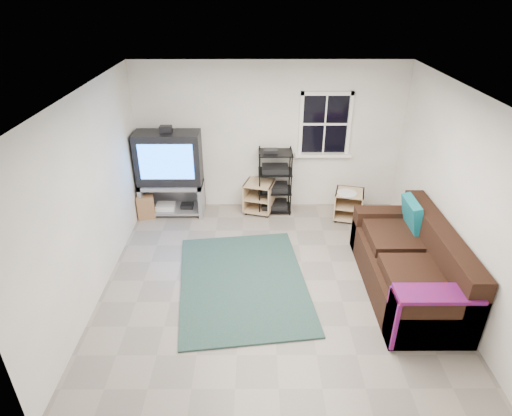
{
  "coord_description": "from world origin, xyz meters",
  "views": [
    {
      "loc": [
        -0.24,
        -4.79,
        3.72
      ],
      "look_at": [
        -0.23,
        0.4,
        0.94
      ],
      "focal_mm": 30.0,
      "sensor_mm": 36.0,
      "label": 1
    }
  ],
  "objects_px": {
    "tv_unit": "(170,167)",
    "sofa": "(410,266)",
    "side_table_right": "(349,202)",
    "av_rack": "(275,185)",
    "side_table_left": "(260,195)"
  },
  "relations": [
    {
      "from": "tv_unit",
      "to": "sofa",
      "type": "xyz_separation_m",
      "value": [
        3.52,
        -2.18,
        -0.52
      ]
    },
    {
      "from": "sofa",
      "to": "side_table_right",
      "type": "bearing_deg",
      "value": 102.39
    },
    {
      "from": "av_rack",
      "to": "sofa",
      "type": "relative_size",
      "value": 0.51
    },
    {
      "from": "tv_unit",
      "to": "av_rack",
      "type": "xyz_separation_m",
      "value": [
        1.81,
        0.06,
        -0.38
      ]
    },
    {
      "from": "av_rack",
      "to": "side_table_right",
      "type": "relative_size",
      "value": 2.03
    },
    {
      "from": "av_rack",
      "to": "side_table_right",
      "type": "xyz_separation_m",
      "value": [
        1.27,
        -0.28,
        -0.2
      ]
    },
    {
      "from": "tv_unit",
      "to": "side_table_left",
      "type": "bearing_deg",
      "value": 2.62
    },
    {
      "from": "tv_unit",
      "to": "side_table_right",
      "type": "distance_m",
      "value": 3.15
    },
    {
      "from": "side_table_left",
      "to": "side_table_right",
      "type": "height_order",
      "value": "side_table_left"
    },
    {
      "from": "av_rack",
      "to": "side_table_left",
      "type": "relative_size",
      "value": 1.96
    },
    {
      "from": "side_table_left",
      "to": "side_table_right",
      "type": "xyz_separation_m",
      "value": [
        1.54,
        -0.29,
        -0.0
      ]
    },
    {
      "from": "side_table_left",
      "to": "side_table_right",
      "type": "relative_size",
      "value": 1.04
    },
    {
      "from": "side_table_left",
      "to": "sofa",
      "type": "bearing_deg",
      "value": -48.83
    },
    {
      "from": "av_rack",
      "to": "side_table_left",
      "type": "bearing_deg",
      "value": 178.24
    },
    {
      "from": "av_rack",
      "to": "side_table_right",
      "type": "distance_m",
      "value": 1.32
    }
  ]
}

